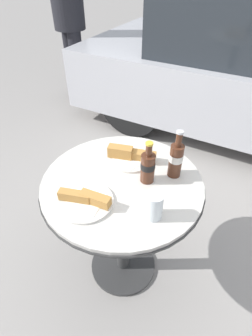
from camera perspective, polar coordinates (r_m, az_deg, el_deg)
ground_plane at (r=1.83m, az=-0.61°, el=-20.34°), size 30.00×30.00×0.00m
bistro_table at (r=1.36m, az=-0.77°, el=-8.21°), size 0.77×0.77×0.75m
cola_bottle_left at (r=1.18m, az=4.77°, el=0.35°), size 0.07×0.07×0.21m
cola_bottle_right at (r=1.23m, az=10.81°, el=1.99°), size 0.06×0.06×0.24m
drinking_glass at (r=1.05m, az=6.13°, el=-8.43°), size 0.07×0.07×0.12m
lunch_plate_near at (r=1.34m, az=0.95°, el=2.65°), size 0.25×0.23×0.07m
lunch_plate_far at (r=1.13m, az=-8.86°, el=-6.89°), size 0.24×0.24×0.06m
pedestrian at (r=3.55m, az=-12.38°, el=29.85°), size 0.36×0.36×1.78m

